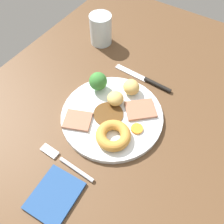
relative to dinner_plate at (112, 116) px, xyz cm
name	(u,v)px	position (x,y,z in cm)	size (l,w,h in cm)	color
dining_table	(115,134)	(-3.00, -2.95, -2.50)	(120.00, 84.00, 3.60)	brown
dinner_plate	(112,116)	(0.00, 0.00, 0.00)	(26.45, 26.45, 1.40)	white
gravy_pool	(108,114)	(-0.56, 0.76, 0.85)	(7.79, 7.79, 0.30)	#563819
meat_slice_main	(78,120)	(-6.49, 6.12, 1.10)	(6.69, 5.63, 0.80)	#9E664C
meat_slice_under	(140,110)	(5.03, -5.58, 1.10)	(7.56, 5.97, 0.80)	#9E664C
yorkshire_pudding	(113,135)	(-5.77, -4.07, 1.97)	(8.51, 8.51, 2.55)	#C68938
roast_potato_left	(115,98)	(3.73, 1.34, 2.42)	(4.44, 4.35, 3.44)	#D8B260
roast_potato_right	(131,87)	(9.22, -0.28, 2.69)	(4.79, 4.32, 3.98)	#D8B260
carrot_coin_front	(137,129)	(-0.53, -7.67, 1.00)	(3.02, 3.02, 0.60)	orange
broccoli_floret	(98,81)	(5.36, 7.92, 3.68)	(4.94, 4.94, 5.49)	#8CB766
fork	(65,162)	(-16.62, 2.24, -0.31)	(2.12, 15.28, 0.90)	silver
knife	(147,80)	(16.39, -1.80, -0.25)	(2.24, 18.54, 1.20)	black
water_glass	(101,29)	(24.11, 19.79, 4.17)	(7.06, 7.06, 9.74)	silver
folded_napkin	(55,196)	(-23.87, -0.84, -0.30)	(11.00, 9.00, 0.80)	navy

